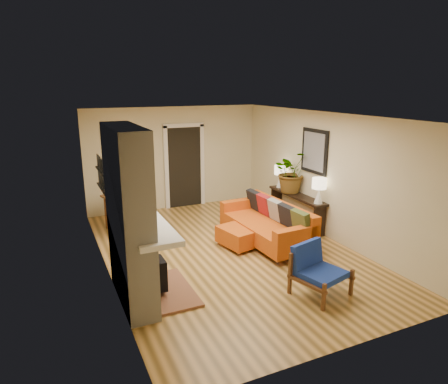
{
  "coord_description": "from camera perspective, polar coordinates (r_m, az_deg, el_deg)",
  "views": [
    {
      "loc": [
        -3.06,
        -6.47,
        3.14
      ],
      "look_at": [
        0.0,
        0.2,
        1.15
      ],
      "focal_mm": 32.0,
      "sensor_mm": 36.0,
      "label": 1
    }
  ],
  "objects": [
    {
      "name": "blue_chair",
      "position": [
        6.4,
        12.99,
        -10.4
      ],
      "size": [
        0.9,
        0.89,
        0.77
      ],
      "color": "brown",
      "rests_on": "ground"
    },
    {
      "name": "sofa",
      "position": [
        8.23,
        6.48,
        -4.47
      ],
      "size": [
        1.06,
        2.27,
        0.88
      ],
      "color": "silver",
      "rests_on": "ground"
    },
    {
      "name": "houseplant",
      "position": [
        9.24,
        9.65,
        2.9
      ],
      "size": [
        0.88,
        0.77,
        0.97
      ],
      "primitive_type": "imported",
      "rotation": [
        0.0,
        0.0,
        0.01
      ],
      "color": "#1E5919",
      "rests_on": "console_table"
    },
    {
      "name": "fireplace",
      "position": [
        5.88,
        -12.99,
        -4.06
      ],
      "size": [
        1.09,
        1.68,
        2.6
      ],
      "color": "white",
      "rests_on": "ground"
    },
    {
      "name": "ottoman",
      "position": [
        8.01,
        2.56,
        -6.15
      ],
      "size": [
        0.92,
        0.92,
        0.39
      ],
      "color": "silver",
      "rests_on": "ground"
    },
    {
      "name": "console_table",
      "position": [
        9.22,
        10.34,
        -1.22
      ],
      "size": [
        0.34,
        1.85,
        0.72
      ],
      "color": "black",
      "rests_on": "ground"
    },
    {
      "name": "dining_table",
      "position": [
        8.98,
        -13.41,
        -1.55
      ],
      "size": [
        1.08,
        1.79,
        0.94
      ],
      "color": "brown",
      "rests_on": "ground"
    },
    {
      "name": "room_shell",
      "position": [
        9.99,
        -2.68,
        4.21
      ],
      "size": [
        6.5,
        6.5,
        6.5
      ],
      "color": "tan",
      "rests_on": "ground"
    },
    {
      "name": "lamp_near",
      "position": [
        8.5,
        13.42,
        0.61
      ],
      "size": [
        0.3,
        0.3,
        0.54
      ],
      "color": "white",
      "rests_on": "console_table"
    },
    {
      "name": "lamp_far",
      "position": [
        9.67,
        8.08,
        2.62
      ],
      "size": [
        0.3,
        0.3,
        0.54
      ],
      "color": "white",
      "rests_on": "console_table"
    }
  ]
}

